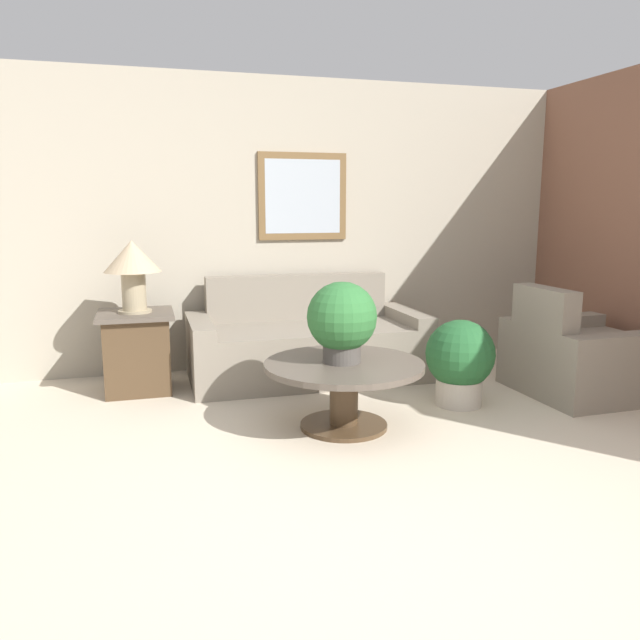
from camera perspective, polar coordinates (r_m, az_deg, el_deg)
The scene contains 9 objects.
ground_plane at distance 2.93m, azimuth 9.53°, elevation -19.99°, with size 20.00×20.00×0.00m, color beige.
wall_back at distance 5.76m, azimuth -4.63°, elevation 8.69°, with size 7.62×0.09×2.60m.
couch_main at distance 5.41m, azimuth -1.24°, elevation -2.29°, with size 2.00×0.91×0.86m.
armchair at distance 5.36m, azimuth 22.68°, elevation -3.26°, with size 0.97×1.00×0.86m.
coffee_table at distance 4.18m, azimuth 2.21°, elevation -5.54°, with size 1.07×1.07×0.45m.
side_table at distance 5.21m, azimuth -16.37°, elevation -2.74°, with size 0.59×0.59×0.64m.
table_lamp at distance 5.10m, azimuth -16.77°, elevation 4.95°, with size 0.44×0.44×0.57m.
potted_plant_on_table at distance 4.09m, azimuth 2.02°, elevation 0.04°, with size 0.46×0.46×0.54m.
potted_plant_floor at distance 4.75m, azimuth 12.67°, elevation -3.56°, with size 0.51×0.51×0.65m.
Camera 1 is at (-1.12, -2.27, 1.48)m, focal length 35.00 mm.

